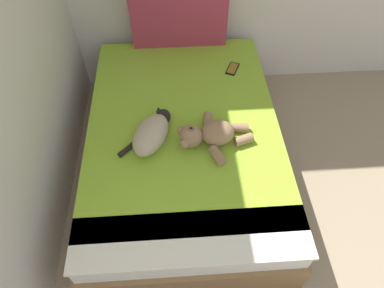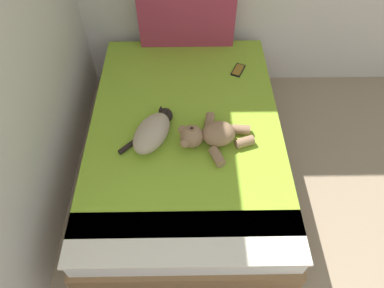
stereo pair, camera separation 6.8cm
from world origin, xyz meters
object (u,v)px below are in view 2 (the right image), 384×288
Objects in this scene: cat at (153,131)px; teddy_bear at (211,135)px; cell_phone at (238,70)px; patterned_cushion at (187,16)px; bed at (186,146)px.

teddy_bear reaches higher than cat.
cat is at bearing 174.75° from teddy_bear.
teddy_bear reaches higher than cell_phone.
bed is at bearing -91.10° from patterned_cushion.
bed is 0.39m from teddy_bear.
teddy_bear is (0.14, -1.06, -0.18)m from patterned_cushion.
patterned_cushion is at bearing 88.90° from bed.
teddy_bear reaches higher than bed.
bed is at bearing 134.51° from teddy_bear.
teddy_bear is at bearing -5.25° from cat.
cat is at bearing -102.01° from patterned_cushion.
bed is 4.62× the size of cat.
patterned_cushion is (0.02, 0.90, 0.49)m from bed.
patterned_cushion is 1.80× the size of cat.
cat reaches higher than bed.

